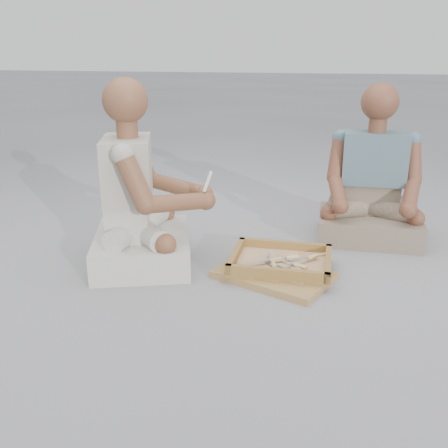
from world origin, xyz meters
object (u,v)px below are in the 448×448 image
(tool_tray, at_px, (281,262))
(craftsman, at_px, (139,203))
(carved_panel, at_px, (274,275))
(companion, at_px, (372,189))

(tool_tray, relative_size, craftsman, 0.54)
(craftsman, bearing_deg, carved_panel, 66.45)
(craftsman, bearing_deg, companion, 99.54)
(craftsman, xyz_separation_m, companion, (1.24, 0.75, -0.02))
(carved_panel, bearing_deg, tool_tray, 74.33)
(carved_panel, bearing_deg, craftsman, 178.22)
(craftsman, distance_m, companion, 1.45)
(tool_tray, height_order, craftsman, craftsman)
(tool_tray, xyz_separation_m, craftsman, (-0.79, -0.06, 0.28))
(carved_panel, distance_m, tool_tray, 0.10)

